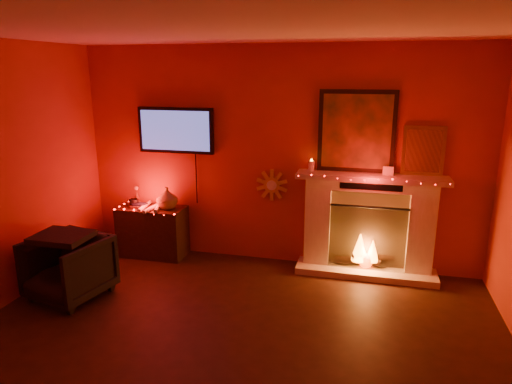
# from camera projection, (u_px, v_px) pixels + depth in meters

# --- Properties ---
(room) EXTENTS (5.00, 5.00, 5.00)m
(room) POSITION_uv_depth(u_px,v_px,m) (207.00, 220.00, 3.27)
(room) COLOR black
(room) RESTS_ON ground
(floor) EXTENTS (5.00, 5.00, 0.00)m
(floor) POSITION_uv_depth(u_px,v_px,m) (212.00, 381.00, 3.62)
(floor) COLOR black
(floor) RESTS_ON ground
(fireplace) EXTENTS (1.72, 0.40, 2.18)m
(fireplace) POSITION_uv_depth(u_px,v_px,m) (368.00, 215.00, 5.41)
(fireplace) COLOR beige
(fireplace) RESTS_ON floor
(tv) EXTENTS (1.00, 0.07, 1.24)m
(tv) POSITION_uv_depth(u_px,v_px,m) (176.00, 131.00, 5.80)
(tv) COLOR black
(tv) RESTS_ON room
(sunburst_clock) EXTENTS (0.40, 0.03, 0.40)m
(sunburst_clock) POSITION_uv_depth(u_px,v_px,m) (272.00, 185.00, 5.70)
(sunburst_clock) COLOR #C88928
(sunburst_clock) RESTS_ON room
(console_table) EXTENTS (0.86, 0.50, 0.94)m
(console_table) POSITION_uv_depth(u_px,v_px,m) (154.00, 228.00, 6.01)
(console_table) COLOR black
(console_table) RESTS_ON floor
(armchair) EXTENTS (0.88, 0.89, 0.68)m
(armchair) POSITION_uv_depth(u_px,v_px,m) (69.00, 268.00, 4.89)
(armchair) COLOR black
(armchair) RESTS_ON floor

